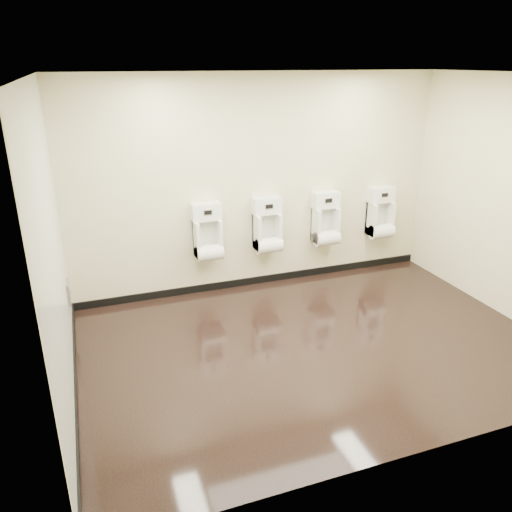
{
  "coord_description": "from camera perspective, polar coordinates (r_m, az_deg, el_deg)",
  "views": [
    {
      "loc": [
        -2.21,
        -4.25,
        2.91
      ],
      "look_at": [
        -0.48,
        0.55,
        0.91
      ],
      "focal_mm": 35.0,
      "sensor_mm": 36.0,
      "label": 1
    }
  ],
  "objects": [
    {
      "name": "front_wall",
      "position": [
        3.66,
        19.71,
        -4.32
      ],
      "size": [
        5.0,
        0.02,
        2.8
      ],
      "primitive_type": "cube",
      "color": "beige",
      "rests_on": "ground"
    },
    {
      "name": "ground",
      "position": [
        5.61,
        6.67,
        -10.03
      ],
      "size": [
        5.0,
        3.5,
        0.0
      ],
      "primitive_type": "cube",
      "color": "black",
      "rests_on": "ground"
    },
    {
      "name": "urinal_2",
      "position": [
        6.98,
        7.96,
        3.79
      ],
      "size": [
        0.39,
        0.29,
        0.72
      ],
      "color": "white",
      "rests_on": "back_wall"
    },
    {
      "name": "tile_overlay_left",
      "position": [
        4.52,
        -22.17,
        0.24
      ],
      "size": [
        0.01,
        3.5,
        2.8
      ],
      "primitive_type": "cube",
      "color": "white",
      "rests_on": "ground"
    },
    {
      "name": "urinal_3",
      "position": [
        7.41,
        14.05,
        4.41
      ],
      "size": [
        0.39,
        0.29,
        0.72
      ],
      "color": "white",
      "rests_on": "back_wall"
    },
    {
      "name": "access_panel",
      "position": [
        5.97,
        -20.64,
        -3.88
      ],
      "size": [
        0.04,
        0.25,
        0.25
      ],
      "color": "#9E9EA3",
      "rests_on": "left_wall"
    },
    {
      "name": "urinal_0",
      "position": [
        6.4,
        -5.53,
        2.28
      ],
      "size": [
        0.39,
        0.29,
        0.72
      ],
      "color": "white",
      "rests_on": "back_wall"
    },
    {
      "name": "skirting_left",
      "position": [
        5.14,
        -19.95,
        -13.94
      ],
      "size": [
        0.02,
        3.5,
        0.1
      ],
      "primitive_type": "cube",
      "color": "black",
      "rests_on": "ground"
    },
    {
      "name": "back_wall",
      "position": [
        6.57,
        0.45,
        8.13
      ],
      "size": [
        5.0,
        0.02,
        2.8
      ],
      "primitive_type": "cube",
      "color": "beige",
      "rests_on": "ground"
    },
    {
      "name": "urinal_1",
      "position": [
        6.64,
        1.33,
        3.07
      ],
      "size": [
        0.39,
        0.29,
        0.72
      ],
      "color": "white",
      "rests_on": "back_wall"
    },
    {
      "name": "skirting_back",
      "position": [
        7.0,
        0.46,
        -2.72
      ],
      "size": [
        5.0,
        0.02,
        0.1
      ],
      "primitive_type": "cube",
      "color": "black",
      "rests_on": "ground"
    },
    {
      "name": "left_wall",
      "position": [
        4.52,
        -22.24,
        0.23
      ],
      "size": [
        0.02,
        3.5,
        2.8
      ],
      "primitive_type": "cube",
      "color": "beige",
      "rests_on": "ground"
    },
    {
      "name": "ceiling",
      "position": [
        4.79,
        8.19,
        19.88
      ],
      "size": [
        5.0,
        3.5,
        0.0
      ],
      "primitive_type": "cube",
      "color": "white"
    }
  ]
}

